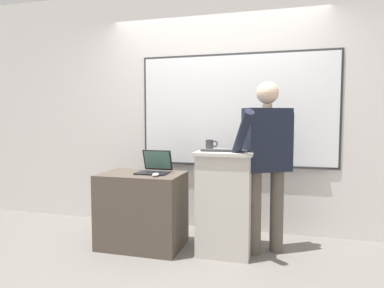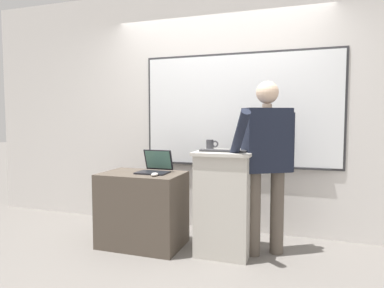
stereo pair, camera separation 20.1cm
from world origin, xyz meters
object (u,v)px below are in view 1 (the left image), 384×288
at_px(person_presenter, 266,155).
at_px(wireless_keyboard, 224,151).
at_px(side_desk, 142,210).
at_px(computer_mouse_by_laptop, 156,175).
at_px(coffee_mug, 210,144).
at_px(lectern_podium, 226,202).
at_px(laptop, 155,167).

height_order(person_presenter, wireless_keyboard, person_presenter).
distance_m(side_desk, computer_mouse_by_laptop, 0.47).
xyz_separation_m(person_presenter, coffee_mug, (-0.58, 0.10, 0.08)).
xyz_separation_m(lectern_podium, wireless_keyboard, (-0.00, -0.06, 0.50)).
height_order(lectern_podium, laptop, lectern_podium).
distance_m(side_desk, person_presenter, 1.36).
relative_size(lectern_podium, coffee_mug, 7.74).
distance_m(person_presenter, computer_mouse_by_laptop, 1.08).
relative_size(laptop, coffee_mug, 2.44).
relative_size(laptop, wireless_keyboard, 0.71).
relative_size(wireless_keyboard, coffee_mug, 3.45).
distance_m(person_presenter, laptop, 1.12).
xyz_separation_m(lectern_podium, side_desk, (-0.84, -0.08, -0.12)).
height_order(side_desk, coffee_mug, coffee_mug).
distance_m(computer_mouse_by_laptop, coffee_mug, 0.66).
bearing_deg(computer_mouse_by_laptop, wireless_keyboard, 13.56).
xyz_separation_m(laptop, computer_mouse_by_laptop, (0.09, -0.21, -0.05)).
bearing_deg(side_desk, person_presenter, 7.52).
height_order(laptop, wireless_keyboard, wireless_keyboard).
bearing_deg(computer_mouse_by_laptop, side_desk, 145.48).
relative_size(laptop, computer_mouse_by_laptop, 3.13).
distance_m(laptop, wireless_keyboard, 0.75).
xyz_separation_m(laptop, wireless_keyboard, (0.73, -0.06, 0.19)).
relative_size(lectern_podium, laptop, 3.18).
xyz_separation_m(person_presenter, wireless_keyboard, (-0.38, -0.15, 0.04)).
height_order(wireless_keyboard, coffee_mug, coffee_mug).
bearing_deg(lectern_podium, wireless_keyboard, -92.83).
bearing_deg(lectern_podium, coffee_mug, 136.45).
distance_m(side_desk, coffee_mug, 0.97).
bearing_deg(laptop, computer_mouse_by_laptop, -66.92).
relative_size(person_presenter, wireless_keyboard, 3.74).
height_order(person_presenter, computer_mouse_by_laptop, person_presenter).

